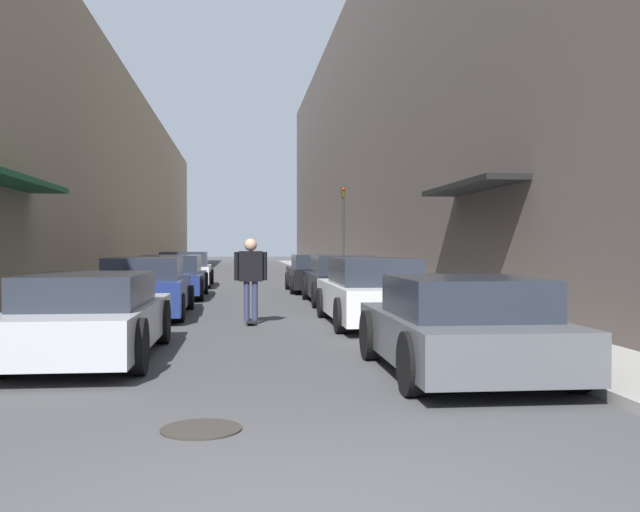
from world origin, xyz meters
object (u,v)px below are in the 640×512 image
(parked_car_left_1, at_px, (146,288))
(skateboarder, at_px, (251,271))
(parked_car_right_1, at_px, (372,293))
(traffic_light, at_px, (343,223))
(parked_car_left_0, at_px, (91,317))
(parked_car_left_3, at_px, (185,270))
(manhole_cover, at_px, (201,429))
(parked_car_left_2, at_px, (172,277))
(parked_car_right_0, at_px, (461,327))
(parked_car_right_2, at_px, (341,280))
(parked_car_right_3, at_px, (318,274))

(parked_car_left_1, bearing_deg, skateboarder, -40.42)
(parked_car_right_1, height_order, traffic_light, traffic_light)
(parked_car_left_0, relative_size, traffic_light, 1.18)
(parked_car_left_3, relative_size, manhole_cover, 6.54)
(parked_car_left_3, distance_m, traffic_light, 6.70)
(parked_car_left_1, xyz_separation_m, traffic_light, (6.34, 12.60, 1.86))
(parked_car_left_0, relative_size, parked_car_right_1, 0.99)
(manhole_cover, bearing_deg, parked_car_left_2, 96.17)
(parked_car_left_1, xyz_separation_m, parked_car_right_0, (4.81, -7.91, -0.05))
(parked_car_left_0, height_order, parked_car_right_1, parked_car_right_1)
(parked_car_left_0, xyz_separation_m, manhole_cover, (1.74, -4.06, -0.59))
(parked_car_left_3, relative_size, traffic_light, 1.17)
(parked_car_left_2, distance_m, manhole_cover, 16.00)
(parked_car_right_1, distance_m, skateboarder, 2.48)
(parked_car_left_0, distance_m, parked_car_right_2, 10.29)
(parked_car_left_1, height_order, parked_car_right_3, parked_car_left_1)
(parked_car_right_0, height_order, traffic_light, traffic_light)
(parked_car_left_0, xyz_separation_m, traffic_light, (6.31, 18.75, 1.90))
(parked_car_left_3, distance_m, parked_car_right_2, 9.89)
(parked_car_left_2, xyz_separation_m, parked_car_left_3, (-0.06, 5.85, 0.01))
(parked_car_left_1, distance_m, traffic_light, 14.23)
(parked_car_left_3, bearing_deg, parked_car_right_0, -76.08)
(parked_car_right_0, relative_size, traffic_light, 1.01)
(parked_car_right_3, distance_m, traffic_light, 5.28)
(parked_car_left_2, relative_size, skateboarder, 2.72)
(parked_car_left_2, xyz_separation_m, parked_car_right_2, (4.81, -2.75, 0.01))
(parked_car_left_0, height_order, manhole_cover, parked_car_left_0)
(parked_car_left_2, relative_size, parked_car_left_3, 1.03)
(parked_car_left_1, bearing_deg, parked_car_right_3, 58.95)
(parked_car_right_3, relative_size, skateboarder, 2.29)
(parked_car_right_2, bearing_deg, parked_car_left_3, 119.53)
(parked_car_left_2, bearing_deg, parked_car_left_1, -90.56)
(parked_car_left_1, xyz_separation_m, parked_car_right_2, (4.87, 2.93, 0.00))
(parked_car_left_1, bearing_deg, parked_car_left_0, -89.69)
(parked_car_left_0, bearing_deg, traffic_light, 71.40)
(parked_car_right_0, bearing_deg, skateboarder, 112.77)
(parked_car_right_0, bearing_deg, parked_car_right_2, 89.72)
(parked_car_left_0, bearing_deg, parked_car_right_3, 71.39)
(parked_car_left_1, bearing_deg, parked_car_right_1, -25.94)
(parked_car_left_1, xyz_separation_m, skateboarder, (2.33, -1.98, 0.43))
(parked_car_right_3, relative_size, traffic_light, 1.02)
(parked_car_left_1, height_order, parked_car_right_2, parked_car_left_1)
(parked_car_right_2, relative_size, traffic_light, 1.18)
(parked_car_left_3, xyz_separation_m, skateboarder, (2.33, -13.52, 0.43))
(parked_car_left_3, relative_size, parked_car_right_2, 1.00)
(parked_car_left_1, relative_size, parked_car_left_3, 1.05)
(skateboarder, xyz_separation_m, traffic_light, (4.02, 14.58, 1.43))
(parked_car_left_0, xyz_separation_m, parked_car_right_0, (4.78, -1.76, -0.00))
(parked_car_right_0, xyz_separation_m, traffic_light, (1.53, 20.51, 1.91))
(traffic_light, bearing_deg, parked_car_right_0, -94.26)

